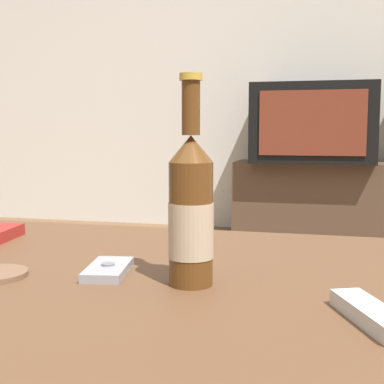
% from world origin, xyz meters
% --- Properties ---
extents(back_wall, '(8.00, 0.05, 2.60)m').
position_xyz_m(back_wall, '(0.00, 3.02, 1.30)').
color(back_wall, beige).
rests_on(back_wall, ground_plane).
extents(coffee_table, '(1.34, 0.79, 0.47)m').
position_xyz_m(coffee_table, '(0.00, 0.00, 0.41)').
color(coffee_table, brown).
rests_on(coffee_table, ground_plane).
extents(tv_stand, '(0.98, 0.39, 0.50)m').
position_xyz_m(tv_stand, '(0.24, 2.76, 0.25)').
color(tv_stand, '#4C3828').
rests_on(tv_stand, ground_plane).
extents(television, '(0.75, 0.59, 0.49)m').
position_xyz_m(television, '(0.24, 2.75, 0.74)').
color(television, black).
rests_on(television, tv_stand).
extents(beer_bottle, '(0.07, 0.07, 0.30)m').
position_xyz_m(beer_bottle, '(0.14, -0.03, 0.58)').
color(beer_bottle, '#563314').
rests_on(beer_bottle, coffee_table).
extents(cell_phone, '(0.08, 0.13, 0.02)m').
position_xyz_m(cell_phone, '(0.00, -0.01, 0.48)').
color(cell_phone, gray).
rests_on(cell_phone, coffee_table).
extents(remote_control, '(0.09, 0.15, 0.02)m').
position_xyz_m(remote_control, '(0.38, -0.13, 0.48)').
color(remote_control, beige).
rests_on(remote_control, coffee_table).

